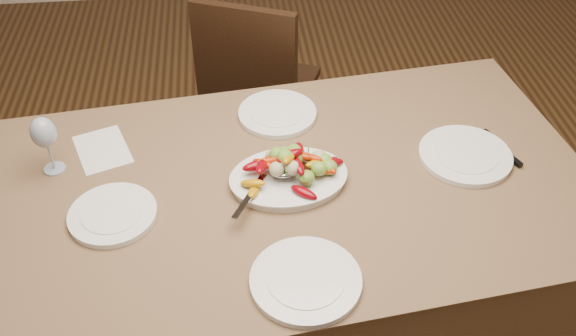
# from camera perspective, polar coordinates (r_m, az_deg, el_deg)

# --- Properties ---
(dining_table) EXTENTS (1.95, 1.24, 0.76)m
(dining_table) POSITION_cam_1_polar(r_m,az_deg,el_deg) (2.19, 0.00, -8.69)
(dining_table) COLOR brown
(dining_table) RESTS_ON ground
(chair_far) EXTENTS (0.55, 0.55, 0.95)m
(chair_far) POSITION_cam_1_polar(r_m,az_deg,el_deg) (2.83, -2.33, 7.22)
(chair_far) COLOR black
(chair_far) RESTS_ON ground
(serving_platter) EXTENTS (0.37, 0.29, 0.02)m
(serving_platter) POSITION_cam_1_polar(r_m,az_deg,el_deg) (1.91, 0.06, -1.04)
(serving_platter) COLOR white
(serving_platter) RESTS_ON dining_table
(roasted_vegetables) EXTENTS (0.30, 0.22, 0.09)m
(roasted_vegetables) POSITION_cam_1_polar(r_m,az_deg,el_deg) (1.88, 0.06, 0.24)
(roasted_vegetables) COLOR #6E0209
(roasted_vegetables) RESTS_ON serving_platter
(serving_spoon) EXTENTS (0.28, 0.18, 0.03)m
(serving_spoon) POSITION_cam_1_polar(r_m,az_deg,el_deg) (1.85, -1.65, -1.25)
(serving_spoon) COLOR #9EA0A8
(serving_spoon) RESTS_ON serving_platter
(plate_left) EXTENTS (0.25, 0.25, 0.02)m
(plate_left) POSITION_cam_1_polar(r_m,az_deg,el_deg) (1.88, -15.31, -4.03)
(plate_left) COLOR white
(plate_left) RESTS_ON dining_table
(plate_right) EXTENTS (0.29, 0.29, 0.02)m
(plate_right) POSITION_cam_1_polar(r_m,az_deg,el_deg) (2.08, 15.47, 1.08)
(plate_right) COLOR white
(plate_right) RESTS_ON dining_table
(plate_far) EXTENTS (0.26, 0.26, 0.02)m
(plate_far) POSITION_cam_1_polar(r_m,az_deg,el_deg) (2.18, -0.95, 4.84)
(plate_far) COLOR white
(plate_far) RESTS_ON dining_table
(plate_near) EXTENTS (0.29, 0.29, 0.02)m
(plate_near) POSITION_cam_1_polar(r_m,az_deg,el_deg) (1.66, 1.58, -9.97)
(plate_near) COLOR white
(plate_near) RESTS_ON dining_table
(wine_glass) EXTENTS (0.08, 0.08, 0.20)m
(wine_glass) POSITION_cam_1_polar(r_m,az_deg,el_deg) (2.03, -20.65, 2.05)
(wine_glass) COLOR #8C99A5
(wine_glass) RESTS_ON dining_table
(menu_card) EXTENTS (0.21, 0.25, 0.00)m
(menu_card) POSITION_cam_1_polar(r_m,az_deg,el_deg) (2.12, -16.17, 1.59)
(menu_card) COLOR silver
(menu_card) RESTS_ON dining_table
(table_knife) EXTENTS (0.09, 0.19, 0.01)m
(table_knife) POSITION_cam_1_polar(r_m,az_deg,el_deg) (2.14, 18.62, 1.55)
(table_knife) COLOR #9EA0A8
(table_knife) RESTS_ON dining_table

